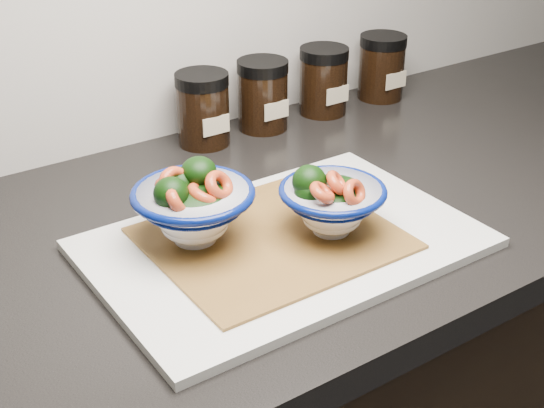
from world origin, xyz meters
TOP-DOWN VIEW (x-y plane):
  - countertop at (0.00, 1.45)m, footprint 3.50×0.60m
  - cutting_board at (-0.16, 1.37)m, footprint 0.45×0.30m
  - bamboo_mat at (-0.18, 1.37)m, footprint 0.28×0.24m
  - bowl_left at (-0.26, 1.42)m, footprint 0.14×0.14m
  - bowl_right at (-0.11, 1.34)m, footprint 0.13×0.13m
  - spice_jar_a at (-0.09, 1.69)m, footprint 0.08×0.08m
  - spice_jar_b at (0.02, 1.69)m, footprint 0.08×0.08m
  - spice_jar_c at (0.14, 1.69)m, footprint 0.08×0.08m
  - spice_jar_d at (0.27, 1.69)m, footprint 0.08×0.08m

SIDE VIEW (x-z plane):
  - countertop at x=0.00m, z-range 0.86..0.90m
  - cutting_board at x=-0.16m, z-range 0.90..0.91m
  - bamboo_mat at x=-0.18m, z-range 0.91..0.92m
  - bowl_right at x=-0.11m, z-range 0.91..1.00m
  - spice_jar_a at x=-0.09m, z-range 0.90..1.01m
  - spice_jar_b at x=0.02m, z-range 0.90..1.01m
  - spice_jar_c at x=0.14m, z-range 0.90..1.01m
  - spice_jar_d at x=0.27m, z-range 0.90..1.01m
  - bowl_left at x=-0.26m, z-range 0.91..1.01m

